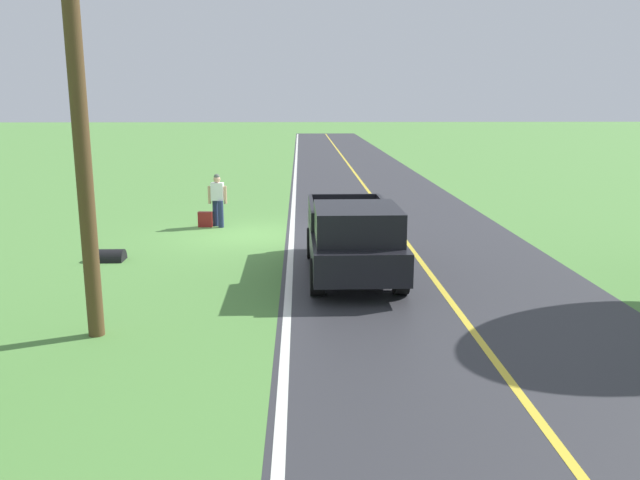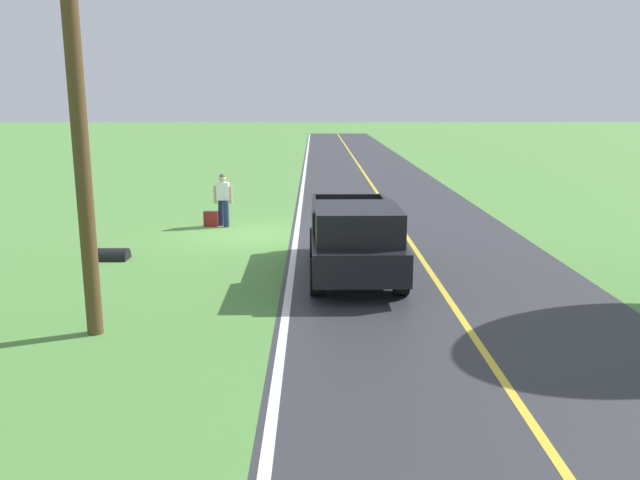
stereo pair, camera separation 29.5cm
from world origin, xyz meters
TOP-DOWN VIEW (x-y plane):
  - ground_plane at (0.00, 0.00)m, footprint 200.00×200.00m
  - road_surface at (-4.66, 0.00)m, footprint 7.14×120.00m
  - lane_edge_line at (-1.27, 0.00)m, footprint 0.16×117.60m
  - lane_centre_line at (-4.66, 0.00)m, footprint 0.14×117.60m
  - hitchhiker_walking at (1.17, -1.47)m, footprint 0.62×0.52m
  - suitcase_carried at (1.59, -1.41)m, footprint 0.47×0.23m
  - pickup_truck_passing at (-2.78, 4.76)m, footprint 2.13×5.42m
  - utility_pole_roadside at (2.11, 8.46)m, footprint 0.28×0.28m
  - drainage_culvert at (3.46, 3.04)m, footprint 0.80×0.60m

SIDE VIEW (x-z plane):
  - ground_plane at x=0.00m, z-range 0.00..0.00m
  - drainage_culvert at x=3.46m, z-range -0.30..0.30m
  - road_surface at x=-4.66m, z-range 0.00..0.00m
  - lane_edge_line at x=-1.27m, z-range 0.00..0.01m
  - lane_centre_line at x=-4.66m, z-range 0.00..0.01m
  - suitcase_carried at x=1.59m, z-range 0.00..0.50m
  - pickup_truck_passing at x=-2.78m, z-range 0.06..1.88m
  - hitchhiker_walking at x=1.17m, z-range 0.11..1.85m
  - utility_pole_roadside at x=2.11m, z-range 0.00..8.96m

